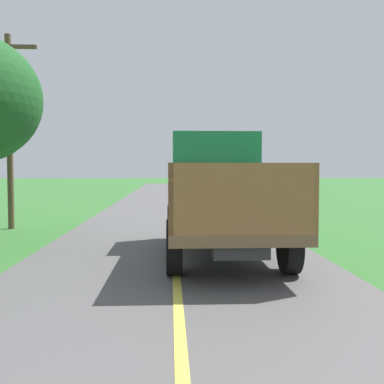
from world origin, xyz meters
The scene contains 2 objects.
banana_truck_near centered at (1.01, 11.08, 1.47)m, with size 2.38×5.82×2.80m.
utility_pole_roadside centered at (-5.39, 15.80, 3.45)m, with size 1.87×0.20×6.37m.
Camera 1 is at (-0.11, 0.44, 1.99)m, focal length 42.77 mm.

